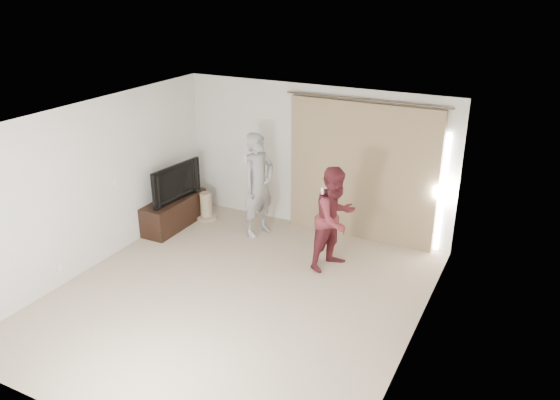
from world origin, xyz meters
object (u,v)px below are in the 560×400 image
(tv_console, at_px, (174,212))
(person_woman, at_px, (335,218))
(tv, at_px, (172,181))
(person_man, at_px, (258,185))

(tv_console, distance_m, person_woman, 3.22)
(tv_console, height_order, person_woman, person_woman)
(tv, bearing_deg, tv_console, -173.17)
(person_man, bearing_deg, person_woman, -17.31)
(tv, relative_size, person_woman, 0.70)
(tv_console, height_order, tv, tv)
(tv, xyz_separation_m, person_man, (1.54, 0.42, 0.05))
(tv_console, relative_size, tv, 1.22)
(person_woman, bearing_deg, person_man, 162.69)
(tv_console, bearing_deg, tv, 90.00)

